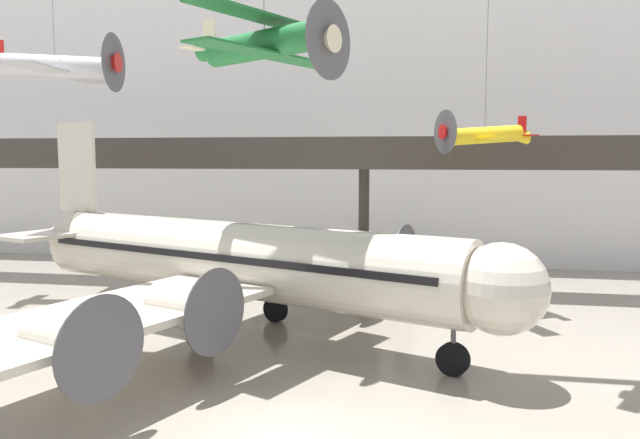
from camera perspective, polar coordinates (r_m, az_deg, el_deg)
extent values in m
cube|color=white|center=(50.38, 5.24, 10.86)|extent=(140.00, 3.00, 25.81)
cube|color=#38332D|center=(39.96, 3.92, 5.29)|extent=(110.00, 3.20, 0.90)
cube|color=#38332D|center=(38.44, 3.68, 6.76)|extent=(110.00, 0.12, 1.10)
cylinder|color=#38332D|center=(41.18, 4.02, -0.66)|extent=(0.70, 0.70, 7.65)
cylinder|color=beige|center=(29.72, -7.74, -3.62)|extent=(22.75, 11.73, 3.52)
sphere|color=beige|center=(23.95, 16.29, -6.10)|extent=(3.45, 3.45, 3.45)
cone|color=beige|center=(38.92, -22.38, -1.38)|extent=(5.45, 4.69, 3.24)
cube|color=black|center=(29.66, -7.75, -2.95)|extent=(21.28, 11.21, 0.32)
cube|color=beige|center=(36.87, 2.30, -2.98)|extent=(10.40, 15.69, 0.28)
cube|color=beige|center=(23.06, -20.80, -8.74)|extent=(10.40, 15.69, 0.28)
cylinder|color=beige|center=(33.29, 1.98, -3.84)|extent=(3.11, 2.56, 1.69)
cylinder|color=#4C4C51|center=(32.60, 4.24, -4.07)|extent=(1.23, 3.01, 3.21)
cylinder|color=beige|center=(37.68, 5.76, -2.73)|extent=(3.11, 2.56, 1.69)
cylinder|color=#4C4C51|center=(37.07, 7.81, -2.90)|extent=(1.23, 3.01, 3.21)
cylinder|color=beige|center=(23.97, -12.21, -7.81)|extent=(3.11, 2.56, 1.69)
cylinder|color=#4C4C51|center=(23.00, -9.52, -8.34)|extent=(1.23, 3.01, 3.21)
cylinder|color=beige|center=(20.78, -21.97, -10.24)|extent=(3.11, 2.56, 1.69)
cylinder|color=#4C4C51|center=(19.65, -19.36, -11.07)|extent=(1.23, 3.01, 3.21)
cube|color=beige|center=(37.52, -21.34, 4.48)|extent=(2.82, 1.27, 4.93)
cube|color=beige|center=(37.47, -20.82, -0.90)|extent=(6.10, 9.60, 0.20)
cylinder|color=#4C4C51|center=(25.05, 12.08, -11.06)|extent=(0.20, 0.20, 1.21)
cylinder|color=black|center=(25.23, 12.05, -12.38)|extent=(1.35, 0.83, 1.30)
cylinder|color=#4C4C51|center=(32.21, -4.11, -7.14)|extent=(0.20, 0.20, 1.21)
cylinder|color=black|center=(32.35, -4.10, -8.19)|extent=(1.35, 0.83, 1.30)
cylinder|color=#4C4C51|center=(27.97, -10.94, -9.24)|extent=(0.20, 0.20, 1.21)
cylinder|color=black|center=(28.13, -10.92, -10.44)|extent=(1.35, 0.83, 1.30)
cylinder|color=silver|center=(41.21, -23.06, 12.74)|extent=(6.56, 1.97, 1.67)
cone|color=red|center=(39.84, -18.65, 13.42)|extent=(1.18, 1.29, 1.19)
cylinder|color=#4C4C51|center=(39.75, -18.34, 13.47)|extent=(0.38, 3.44, 3.45)
cone|color=silver|center=(42.69, -26.85, 12.10)|extent=(1.88, 1.30, 1.22)
cube|color=silver|center=(40.99, -22.54, 12.24)|extent=(2.52, 9.79, 0.10)
cylinder|color=slate|center=(41.86, -23.27, 17.81)|extent=(0.04, 0.04, 6.14)
cylinder|color=yellow|center=(34.57, 14.83, 7.47)|extent=(4.20, 2.83, 1.14)
cone|color=red|center=(33.40, 11.61, 7.84)|extent=(1.00, 1.03, 0.79)
cylinder|color=#4C4C51|center=(33.33, 11.38, 7.87)|extent=(1.13, 2.03, 2.29)
cone|color=yellow|center=(35.74, 17.63, 7.12)|extent=(1.40, 1.23, 0.82)
cube|color=yellow|center=(34.42, 14.46, 7.05)|extent=(3.99, 6.14, 0.10)
cube|color=red|center=(35.92, 18.00, 8.16)|extent=(0.48, 0.30, 1.06)
cube|color=red|center=(35.90, 17.97, 7.31)|extent=(1.55, 2.26, 0.06)
cylinder|color=slate|center=(35.19, 15.08, 16.63)|extent=(0.04, 0.04, 10.33)
cylinder|color=#1E6B33|center=(28.20, -5.12, 15.66)|extent=(6.03, 3.63, 1.50)
cone|color=beige|center=(26.32, 0.40, 16.10)|extent=(1.37, 1.43, 1.12)
cylinder|color=#4C4C51|center=(26.20, 0.81, 16.13)|extent=(1.37, 2.97, 3.24)
cone|color=#1E6B33|center=(30.14, -9.57, 15.20)|extent=(1.94, 1.65, 1.12)
cube|color=#1E6B33|center=(28.16, -4.53, 17.74)|extent=(5.08, 8.88, 0.10)
cube|color=#1E6B33|center=(27.89, -4.51, 14.74)|extent=(5.08, 8.88, 0.10)
cube|color=beige|center=(30.50, -10.11, 16.27)|extent=(0.69, 0.36, 1.49)
cube|color=beige|center=(30.37, -10.08, 14.89)|extent=(2.00, 3.25, 0.06)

